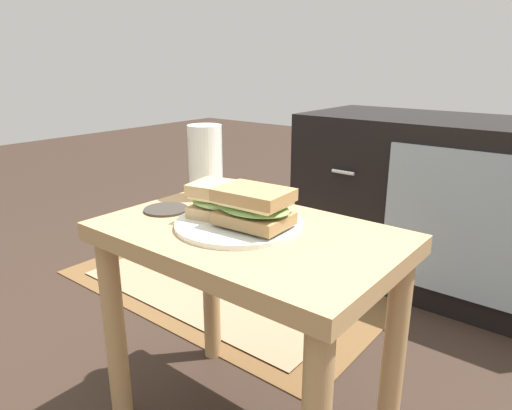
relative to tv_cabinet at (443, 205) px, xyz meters
The scene contains 8 objects.
side_table 0.95m from the tv_cabinet, 94.66° to the right, with size 0.56×0.36×0.46m.
tv_cabinet is the anchor object (origin of this frame).
area_rug 0.81m from the tv_cabinet, 138.62° to the right, with size 1.12×0.61×0.01m.
plate 0.97m from the tv_cabinet, 95.99° to the right, with size 0.24×0.24×0.01m, color silver.
sandwich_front 0.98m from the tv_cabinet, 98.42° to the right, with size 0.14×0.11×0.07m.
sandwich_back 0.98m from the tv_cabinet, 93.55° to the right, with size 0.14×0.11×0.07m.
beer_glass 0.92m from the tv_cabinet, 108.73° to the right, with size 0.08×0.08×0.16m.
coaster 1.02m from the tv_cabinet, 106.10° to the right, with size 0.09×0.09×0.01m, color #332D28.
Camera 1 is at (0.51, -0.62, 0.76)m, focal length 32.48 mm.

